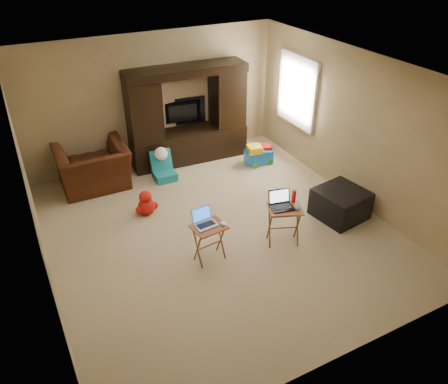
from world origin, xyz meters
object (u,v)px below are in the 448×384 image
laptop_left (206,218)px  push_toy (259,154)px  television (183,113)px  child_rocker (164,166)px  tray_table_right (284,226)px  ottoman (340,204)px  tray_table_left (209,243)px  laptop_right (283,201)px  water_bottle (294,196)px  mouse_right (298,208)px  plush_toy (146,202)px  recliner (93,168)px  entertainment_center (188,115)px  mouse_left (223,224)px

laptop_left → push_toy: bearing=39.6°
television → child_rocker: bearing=54.4°
laptop_left → tray_table_right: bearing=-14.5°
television → ottoman: television is taller
ottoman → tray_table_left: (-2.36, -0.01, 0.05)m
child_rocker → laptop_right: 2.77m
laptop_left → water_bottle: (1.37, -0.11, 0.02)m
laptop_left → child_rocker: bearing=78.1°
laptop_left → mouse_right: laptop_left is taller
plush_toy → water_bottle: 2.43m
child_rocker → water_bottle: size_ratio=2.79×
child_rocker → plush_toy: size_ratio=1.22×
push_toy → laptop_right: (-1.04, -2.34, 0.54)m
tray_table_right → mouse_right: 0.38m
tray_table_right → laptop_right: laptop_right is taller
tray_table_right → laptop_left: bearing=-167.5°
ottoman → water_bottle: (-1.02, -0.09, 0.48)m
laptop_left → water_bottle: bearing=-9.9°
recliner → laptop_left: size_ratio=4.01×
entertainment_center → mouse_left: size_ratio=19.68×
tray_table_left → laptop_right: bearing=-13.6°
tray_table_right → mouse_left: bearing=-163.6°
push_toy → laptop_left: 3.11m
laptop_right → water_bottle: 0.25m
television → push_toy: bearing=146.1°
child_rocker → tray_table_right: 2.76m
laptop_left → laptop_right: bearing=-13.9°
recliner → mouse_left: (1.16, -2.84, 0.21)m
plush_toy → push_toy: plush_toy is taller
plush_toy → ottoman: ottoman is taller
entertainment_center → ottoman: (1.38, -3.00, -0.71)m
entertainment_center → push_toy: entertainment_center is taller
mouse_left → laptop_left: bearing=155.1°
tray_table_left → television: bearing=66.6°
child_rocker → ottoman: size_ratio=0.73×
plush_toy → mouse_right: mouse_right is taller
television → laptop_left: 3.37m
mouse_right → water_bottle: (0.07, 0.20, 0.07)m
child_rocker → push_toy: size_ratio=0.98×
tray_table_left → mouse_right: bearing=-18.8°
laptop_left → television: bearing=67.0°
tray_table_right → push_toy: bearing=88.7°
plush_toy → laptop_right: (1.53, -1.65, 0.52)m
mouse_left → water_bottle: (1.16, -0.01, 0.12)m
tray_table_left → laptop_left: laptop_left is taller
television → tray_table_left: (-0.98, -3.24, -0.62)m
mouse_left → water_bottle: water_bottle is taller
television → mouse_right: bearing=102.5°
tray_table_right → television: bearing=114.3°
mouse_left → water_bottle: bearing=-0.3°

